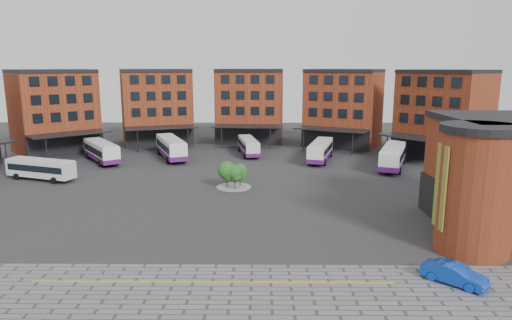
{
  "coord_description": "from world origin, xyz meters",
  "views": [
    {
      "loc": [
        5.42,
        -44.06,
        15.15
      ],
      "look_at": [
        4.86,
        9.95,
        4.0
      ],
      "focal_mm": 32.0,
      "sensor_mm": 36.0,
      "label": 1
    }
  ],
  "objects_px": {
    "bus_c": "(171,147)",
    "bus_b": "(101,151)",
    "bus_f": "(393,156)",
    "bus_e": "(320,150)",
    "blue_car": "(454,274)",
    "tree_island": "(233,173)",
    "bus_d": "(248,146)",
    "bus_a": "(41,168)"
  },
  "relations": [
    {
      "from": "tree_island",
      "to": "bus_b",
      "type": "xyz_separation_m",
      "value": [
        -22.11,
        15.98,
        -0.2
      ]
    },
    {
      "from": "bus_e",
      "to": "blue_car",
      "type": "bearing_deg",
      "value": -68.75
    },
    {
      "from": "bus_c",
      "to": "bus_f",
      "type": "relative_size",
      "value": 1.0
    },
    {
      "from": "bus_c",
      "to": "blue_car",
      "type": "bearing_deg",
      "value": -79.57
    },
    {
      "from": "tree_island",
      "to": "blue_car",
      "type": "height_order",
      "value": "tree_island"
    },
    {
      "from": "tree_island",
      "to": "bus_d",
      "type": "bearing_deg",
      "value": 86.43
    },
    {
      "from": "bus_c",
      "to": "bus_b",
      "type": "bearing_deg",
      "value": 172.69
    },
    {
      "from": "bus_d",
      "to": "bus_f",
      "type": "height_order",
      "value": "bus_f"
    },
    {
      "from": "tree_island",
      "to": "bus_f",
      "type": "xyz_separation_m",
      "value": [
        23.45,
        11.79,
        -0.09
      ]
    },
    {
      "from": "bus_e",
      "to": "tree_island",
      "type": "bearing_deg",
      "value": -111.62
    },
    {
      "from": "bus_a",
      "to": "blue_car",
      "type": "distance_m",
      "value": 52.61
    },
    {
      "from": "bus_d",
      "to": "bus_c",
      "type": "bearing_deg",
      "value": -175.73
    },
    {
      "from": "bus_e",
      "to": "bus_f",
      "type": "height_order",
      "value": "bus_f"
    },
    {
      "from": "bus_f",
      "to": "bus_a",
      "type": "bearing_deg",
      "value": -149.61
    },
    {
      "from": "bus_c",
      "to": "bus_d",
      "type": "height_order",
      "value": "bus_c"
    },
    {
      "from": "blue_car",
      "to": "bus_c",
      "type": "bearing_deg",
      "value": 74.87
    },
    {
      "from": "bus_b",
      "to": "bus_e",
      "type": "relative_size",
      "value": 0.96
    },
    {
      "from": "bus_c",
      "to": "bus_d",
      "type": "relative_size",
      "value": 1.19
    },
    {
      "from": "bus_d",
      "to": "bus_f",
      "type": "relative_size",
      "value": 0.84
    },
    {
      "from": "bus_b",
      "to": "bus_d",
      "type": "height_order",
      "value": "bus_b"
    },
    {
      "from": "bus_e",
      "to": "bus_f",
      "type": "xyz_separation_m",
      "value": [
        10.23,
        -5.42,
        0.16
      ]
    },
    {
      "from": "bus_d",
      "to": "bus_b",
      "type": "bearing_deg",
      "value": -175.61
    },
    {
      "from": "tree_island",
      "to": "bus_d",
      "type": "relative_size",
      "value": 0.42
    },
    {
      "from": "bus_f",
      "to": "bus_e",
      "type": "bearing_deg",
      "value": 173.63
    },
    {
      "from": "bus_a",
      "to": "bus_c",
      "type": "distance_m",
      "value": 20.92
    },
    {
      "from": "bus_e",
      "to": "bus_f",
      "type": "distance_m",
      "value": 11.58
    },
    {
      "from": "bus_c",
      "to": "bus_e",
      "type": "xyz_separation_m",
      "value": [
        24.65,
        -1.64,
        -0.16
      ]
    },
    {
      "from": "bus_a",
      "to": "bus_e",
      "type": "distance_m",
      "value": 41.58
    },
    {
      "from": "bus_a",
      "to": "blue_car",
      "type": "height_order",
      "value": "bus_a"
    },
    {
      "from": "bus_b",
      "to": "bus_f",
      "type": "bearing_deg",
      "value": -39.76
    },
    {
      "from": "bus_a",
      "to": "blue_car",
      "type": "relative_size",
      "value": 2.3
    },
    {
      "from": "bus_c",
      "to": "bus_f",
      "type": "xyz_separation_m",
      "value": [
        34.89,
        -7.06,
        0.0
      ]
    },
    {
      "from": "bus_b",
      "to": "blue_car",
      "type": "bearing_deg",
      "value": -81.11
    },
    {
      "from": "tree_island",
      "to": "blue_car",
      "type": "distance_m",
      "value": 30.88
    },
    {
      "from": "tree_island",
      "to": "bus_d",
      "type": "distance_m",
      "value": 22.28
    },
    {
      "from": "tree_island",
      "to": "bus_a",
      "type": "xyz_separation_m",
      "value": [
        -26.23,
        4.04,
        -0.28
      ]
    },
    {
      "from": "bus_b",
      "to": "bus_c",
      "type": "bearing_deg",
      "value": -19.44
    },
    {
      "from": "bus_b",
      "to": "bus_e",
      "type": "height_order",
      "value": "bus_b"
    },
    {
      "from": "bus_f",
      "to": "blue_car",
      "type": "relative_size",
      "value": 2.8
    },
    {
      "from": "bus_a",
      "to": "bus_b",
      "type": "relative_size",
      "value": 0.93
    },
    {
      "from": "tree_island",
      "to": "bus_f",
      "type": "bearing_deg",
      "value": 26.69
    },
    {
      "from": "bus_d",
      "to": "bus_f",
      "type": "distance_m",
      "value": 24.41
    }
  ]
}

